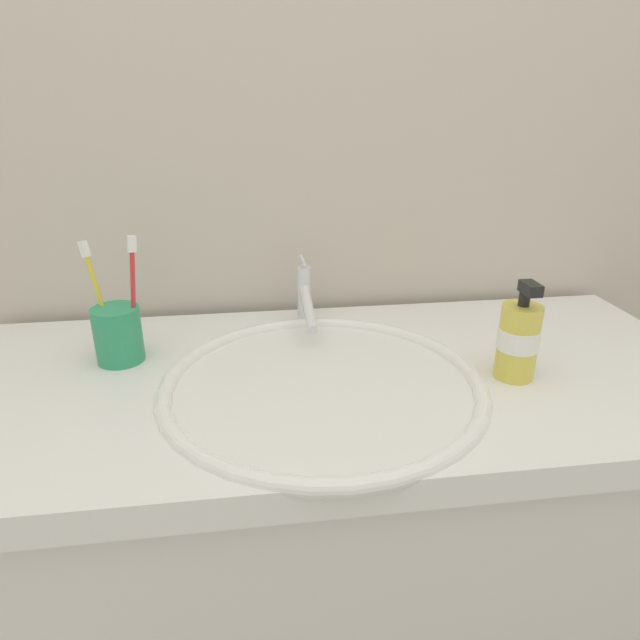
{
  "coord_description": "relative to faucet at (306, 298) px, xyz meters",
  "views": [
    {
      "loc": [
        -0.13,
        -0.73,
        1.29
      ],
      "look_at": [
        -0.03,
        -0.01,
        0.99
      ],
      "focal_mm": 30.54,
      "sensor_mm": 36.0,
      "label": 1
    }
  ],
  "objects": [
    {
      "name": "vanity_counter",
      "position": [
        0.03,
        -0.18,
        -0.5
      ],
      "size": [
        1.19,
        0.53,
        0.9
      ],
      "color": "silver",
      "rests_on": "ground"
    },
    {
      "name": "faucet",
      "position": [
        0.0,
        0.0,
        0.0
      ],
      "size": [
        0.02,
        0.17,
        0.12
      ],
      "color": "silver",
      "rests_on": "sink_basin"
    },
    {
      "name": "sink_basin",
      "position": [
        0.0,
        -0.22,
        -0.1
      ],
      "size": [
        0.48,
        0.48,
        0.12
      ],
      "color": "white",
      "rests_on": "vanity_counter"
    },
    {
      "name": "toothbrush_red",
      "position": [
        -0.27,
        -0.1,
        0.06
      ],
      "size": [
        0.03,
        0.02,
        0.19
      ],
      "color": "red",
      "rests_on": "toothbrush_cup"
    },
    {
      "name": "toothbrush_cup",
      "position": [
        -0.31,
        -0.1,
        -0.01
      ],
      "size": [
        0.07,
        0.07,
        0.09
      ],
      "primitive_type": "cylinder",
      "color": "#2D9966",
      "rests_on": "vanity_counter"
    },
    {
      "name": "toothbrush_yellow",
      "position": [
        -0.33,
        -0.08,
        0.06
      ],
      "size": [
        0.04,
        0.03,
        0.18
      ],
      "color": "yellow",
      "rests_on": "toothbrush_cup"
    },
    {
      "name": "tiled_wall_back",
      "position": [
        0.03,
        0.12,
        0.25
      ],
      "size": [
        2.39,
        0.04,
        2.4
      ],
      "primitive_type": "cube",
      "color": "beige",
      "rests_on": "ground"
    },
    {
      "name": "soap_dispenser",
      "position": [
        0.29,
        -0.23,
        0.01
      ],
      "size": [
        0.06,
        0.06,
        0.15
      ],
      "color": "#DBCC4C",
      "rests_on": "vanity_counter"
    }
  ]
}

